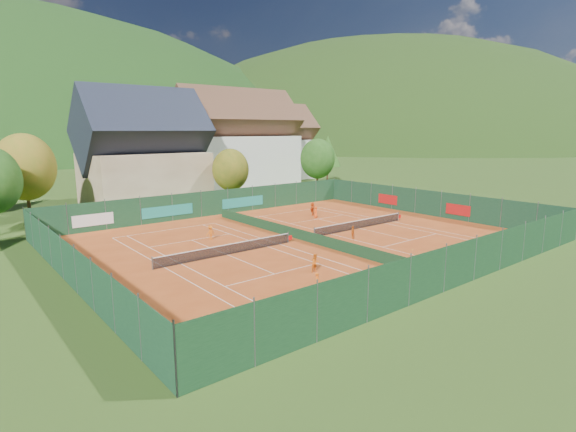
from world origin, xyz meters
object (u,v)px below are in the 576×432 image
(hotel_block_b, at_px, (273,147))
(player_right_far_b, at_px, (312,209))
(player_left_far, at_px, (210,233))
(hotel_block_a, at_px, (237,146))
(ball_hopper, at_px, (488,237))
(chalet, at_px, (143,156))
(player_left_mid, at_px, (315,263))
(player_right_near, at_px, (353,233))
(player_right_far_a, at_px, (316,212))
(player_left_near, at_px, (317,282))

(hotel_block_b, height_order, player_right_far_b, hotel_block_b)
(player_left_far, relative_size, player_right_far_b, 0.88)
(hotel_block_b, height_order, player_left_far, hotel_block_b)
(hotel_block_a, height_order, player_left_far, hotel_block_a)
(player_left_far, bearing_deg, ball_hopper, 133.35)
(chalet, distance_m, player_left_mid, 38.39)
(chalet, relative_size, player_left_mid, 11.83)
(ball_hopper, distance_m, player_right_near, 12.17)
(player_right_far_a, relative_size, player_right_far_b, 0.88)
(hotel_block_b, height_order, player_right_far_a, hotel_block_b)
(player_left_mid, distance_m, player_right_near, 10.75)
(ball_hopper, relative_size, player_right_near, 0.63)
(hotel_block_a, relative_size, player_left_mid, 15.77)
(hotel_block_a, height_order, player_right_far_a, hotel_block_a)
(chalet, distance_m, hotel_block_a, 19.94)
(player_left_mid, bearing_deg, hotel_block_b, 58.04)
(player_left_mid, distance_m, player_right_far_a, 20.37)
(player_left_mid, bearing_deg, player_right_far_b, 51.03)
(player_left_far, distance_m, player_right_far_a, 14.99)
(hotel_block_b, xyz_separation_m, player_right_far_b, (-20.94, -35.42, -5.84))
(player_left_mid, relative_size, player_right_far_b, 0.88)
(player_right_near, relative_size, player_right_far_a, 0.91)
(player_right_near, relative_size, player_right_far_b, 0.81)
(player_left_far, xyz_separation_m, player_right_far_a, (14.89, 1.76, 0.01))
(ball_hopper, xyz_separation_m, player_left_far, (-19.03, 16.88, 0.13))
(player_left_near, xyz_separation_m, player_left_mid, (2.66, 3.10, 0.04))
(hotel_block_a, bearing_deg, ball_hopper, -94.22)
(hotel_block_b, bearing_deg, hotel_block_a, -150.26)
(ball_hopper, bearing_deg, chalet, 110.50)
(player_left_mid, bearing_deg, player_left_near, -128.29)
(hotel_block_b, distance_m, ball_hopper, 58.46)
(player_left_mid, xyz_separation_m, player_right_far_a, (13.74, 15.04, 0.01))
(chalet, distance_m, hotel_block_b, 35.85)
(chalet, xyz_separation_m, player_right_far_a, (11.35, -22.81, -5.93))
(chalet, xyz_separation_m, hotel_block_b, (33.00, 14.00, -0.01))
(hotel_block_a, xyz_separation_m, player_left_far, (-22.54, -30.57, -6.70))
(player_right_near, bearing_deg, hotel_block_a, 22.57)
(hotel_block_b, xyz_separation_m, player_right_near, (-25.95, -46.69, -5.99))
(player_left_near, relative_size, player_left_mid, 0.94)
(player_left_near, relative_size, player_right_far_b, 0.82)
(player_left_mid, bearing_deg, player_left_far, 97.30)
(hotel_block_a, bearing_deg, player_right_far_a, -104.87)
(player_left_mid, bearing_deg, hotel_block_a, 66.35)
(player_left_far, bearing_deg, player_left_mid, 89.87)
(hotel_block_b, distance_m, player_right_far_a, 43.12)
(ball_hopper, height_order, player_left_near, player_left_near)
(player_left_near, height_order, player_left_far, player_left_far)
(player_left_near, height_order, player_right_far_b, player_right_far_b)
(chalet, height_order, player_right_far_a, chalet)
(player_right_near, bearing_deg, player_right_far_a, 16.22)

